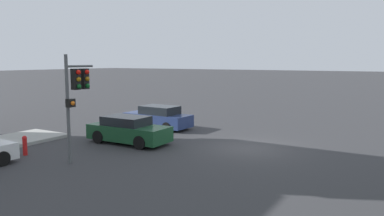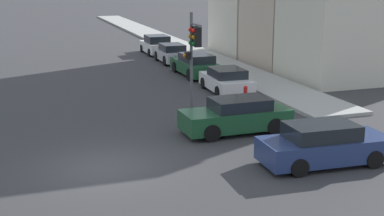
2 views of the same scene
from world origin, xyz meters
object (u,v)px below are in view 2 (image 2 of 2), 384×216
Objects in this scene: parked_car_0 at (226,81)px; parked_car_3 at (157,45)px; traffic_signal at (193,45)px; crossing_car_1 at (236,116)px; crossing_car_0 at (324,145)px; fire_hydrant at (245,94)px; parked_car_1 at (196,65)px; parked_car_2 at (172,54)px.

parked_car_3 reaches higher than parked_car_0.
traffic_signal is 1.03× the size of crossing_car_1.
crossing_car_0 is 8.98m from fire_hydrant.
crossing_car_1 is at bearing 173.03° from parked_car_3.
traffic_signal reaches higher than crossing_car_1.
traffic_signal is 5.23m from parked_car_0.
traffic_signal is 4.05m from fire_hydrant.
traffic_signal is 8.91m from crossing_car_0.
parked_car_0 is 2.81m from fire_hydrant.
fire_hydrant is at bearing -167.97° from traffic_signal.
crossing_car_0 is 1.02× the size of crossing_car_1.
traffic_signal is 9.47m from parked_car_1.
crossing_car_1 is 0.95× the size of parked_car_1.
traffic_signal is 1.15× the size of parked_car_3.
parked_car_0 is at bearing 87.49° from fire_hydrant.
traffic_signal reaches higher than fire_hydrant.
traffic_signal is 18.96m from parked_car_3.
fire_hydrant is (2.97, 0.56, -2.70)m from traffic_signal.
parked_car_2 is at bearing 89.17° from crossing_car_0.
parked_car_2 is at bearing 89.28° from fire_hydrant.
parked_car_3 is (0.16, 15.15, 0.06)m from parked_car_0.
parked_car_2 is (3.14, 13.91, -2.52)m from traffic_signal.
parked_car_3 reaches higher than crossing_car_0.
parked_car_3 reaches higher than parked_car_1.
parked_car_0 is 5.21m from parked_car_1.
parked_car_0 is at bearing 178.63° from parked_car_1.
crossing_car_1 is 1.11× the size of parked_car_0.
parked_car_1 is 8.02m from fire_hydrant.
parked_car_1 is (2.59, 12.47, -0.02)m from crossing_car_1.
parked_car_0 is at bearing 179.35° from parked_car_3.
parked_car_0 is 0.86× the size of parked_car_1.
crossing_car_0 is 4.66m from crossing_car_1.
parked_car_1 is 9.94m from parked_car_3.
parked_car_3 is (0.11, 4.60, 0.04)m from parked_car_2.
traffic_signal is 1.01× the size of crossing_car_0.
crossing_car_0 is 16.97m from parked_car_1.
parked_car_2 is (1.27, 22.27, -0.03)m from crossing_car_0.
crossing_car_0 is at bearing 177.63° from parked_car_2.
parked_car_3 is at bearing -0.48° from parked_car_2.
crossing_car_0 is at bearing -97.04° from fire_hydrant.
traffic_signal is at bearing 139.40° from parked_car_0.
crossing_car_1 is at bearing 167.27° from parked_car_1.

